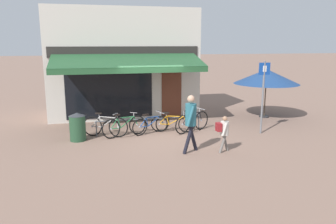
# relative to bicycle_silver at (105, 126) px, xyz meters

# --- Properties ---
(ground_plane) EXTENTS (160.00, 160.00, 0.00)m
(ground_plane) POSITION_rel_bicycle_silver_xyz_m (1.85, -0.44, -0.39)
(ground_plane) COLOR #846656
(shop_front) EXTENTS (6.68, 4.91, 4.85)m
(shop_front) POSITION_rel_bicycle_silver_xyz_m (1.07, 3.85, 2.03)
(shop_front) COLOR beige
(shop_front) RESTS_ON ground_plane
(bike_rack_rail) EXTENTS (4.01, 0.04, 0.57)m
(bike_rack_rail) POSITION_rel_bicycle_silver_xyz_m (1.64, 0.05, 0.09)
(bike_rack_rail) COLOR #47494F
(bike_rack_rail) RESTS_ON ground_plane
(bicycle_silver) EXTENTS (1.62, 0.78, 0.88)m
(bicycle_silver) POSITION_rel_bicycle_silver_xyz_m (0.00, 0.00, 0.00)
(bicycle_silver) COLOR black
(bicycle_silver) RESTS_ON ground_plane
(bicycle_green) EXTENTS (1.71, 0.83, 0.86)m
(bicycle_green) POSITION_rel_bicycle_silver_xyz_m (0.68, -0.12, -0.01)
(bicycle_green) COLOR black
(bicycle_green) RESTS_ON ground_plane
(bicycle_blue) EXTENTS (1.56, 0.74, 0.79)m
(bicycle_blue) POSITION_rel_bicycle_silver_xyz_m (1.70, -0.02, -0.04)
(bicycle_blue) COLOR black
(bicycle_blue) RESTS_ON ground_plane
(bicycle_orange) EXTENTS (1.65, 0.71, 0.80)m
(bicycle_orange) POSITION_rel_bicycle_silver_xyz_m (2.53, -0.04, -0.04)
(bicycle_orange) COLOR black
(bicycle_orange) RESTS_ON ground_plane
(bicycle_black) EXTENTS (1.58, 0.88, 0.88)m
(bicycle_black) POSITION_rel_bicycle_silver_xyz_m (3.26, -0.14, 0.01)
(bicycle_black) COLOR black
(bicycle_black) RESTS_ON ground_plane
(pedestrian_adult) EXTENTS (0.59, 0.62, 1.81)m
(pedestrian_adult) POSITION_rel_bicycle_silver_xyz_m (2.49, -2.39, 0.72)
(pedestrian_adult) COLOR black
(pedestrian_adult) RESTS_ON ground_plane
(pedestrian_child) EXTENTS (0.47, 0.42, 1.16)m
(pedestrian_child) POSITION_rel_bicycle_silver_xyz_m (3.49, -2.62, 0.33)
(pedestrian_child) COLOR slate
(pedestrian_child) RESTS_ON ground_plane
(litter_bin) EXTENTS (0.56, 0.56, 0.99)m
(litter_bin) POSITION_rel_bicycle_silver_xyz_m (-0.95, -0.30, 0.11)
(litter_bin) COLOR #23472D
(litter_bin) RESTS_ON ground_plane
(parking_sign) EXTENTS (0.44, 0.07, 2.71)m
(parking_sign) POSITION_rel_bicycle_silver_xyz_m (5.72, -0.95, 1.25)
(parking_sign) COLOR slate
(parking_sign) RESTS_ON ground_plane
(cafe_parasol) EXTENTS (2.90, 2.90, 2.19)m
(cafe_parasol) POSITION_rel_bicycle_silver_xyz_m (7.25, 1.51, 1.47)
(cafe_parasol) COLOR #4C3D2D
(cafe_parasol) RESTS_ON ground_plane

